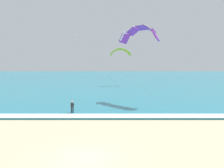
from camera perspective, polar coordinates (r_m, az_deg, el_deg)
The scene contains 7 objects.
ground_plane at distance 16.05m, azimuth -6.94°, elevation -18.02°, with size 200.00×200.00×0.00m, color #C6B78E.
sea at distance 84.84m, azimuth -1.04°, elevation 1.39°, with size 200.00×120.00×0.20m, color teal.
surf_foam at distance 26.40m, azimuth -3.94°, elevation -7.96°, with size 200.00×1.96×0.04m, color white.
surfboard at distance 28.41m, azimuth -9.68°, elevation -7.45°, with size 0.55×1.43×0.09m.
kitesurfer at distance 28.24m, azimuth -9.71°, elevation -5.63°, with size 0.55×0.54×1.69m.
kite_primary at distance 36.10m, azimuth 7.28°, elevation 12.78°, with size 11.77×10.77×10.90m.
kite_distant at distance 60.16m, azimuth 2.39°, elevation 8.27°, with size 5.69×2.07×2.07m.
Camera 1 is at (1.91, -14.58, 6.44)m, focal length 36.45 mm.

